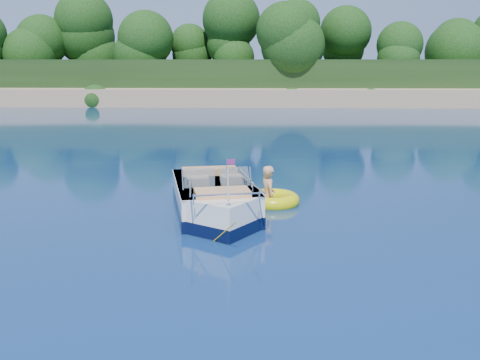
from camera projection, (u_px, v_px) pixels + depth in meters
The scene contains 6 objects.
ground at pixel (297, 236), 11.56m from camera, with size 160.00×160.00×0.00m, color #0A2347.
shoreline at pixel (264, 83), 73.62m from camera, with size 170.00×59.00×6.00m.
treeline at pixel (268, 43), 50.42m from camera, with size 150.00×7.12×8.19m.
motorboat at pixel (216, 202), 13.08m from camera, with size 2.56×5.21×1.76m.
tow_tube at pixel (273, 200), 14.22m from camera, with size 1.69×1.69×0.38m.
boy at pixel (267, 204), 14.17m from camera, with size 0.61×0.40×1.67m, color tan.
Camera 1 is at (-0.89, -11.07, 3.65)m, focal length 40.00 mm.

